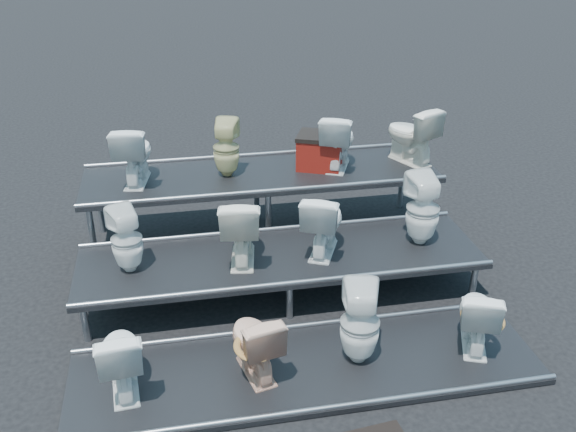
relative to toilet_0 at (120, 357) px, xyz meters
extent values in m
plane|color=black|center=(1.60, 1.30, -0.39)|extent=(80.00, 80.00, 0.00)
cube|color=black|center=(1.60, 0.00, -0.36)|extent=(4.20, 1.20, 0.06)
cube|color=black|center=(1.60, 1.30, -0.16)|extent=(4.20, 1.20, 0.46)
cube|color=black|center=(1.60, 2.60, 0.04)|extent=(4.20, 1.20, 0.86)
imported|color=white|center=(0.00, 0.00, 0.00)|extent=(0.43, 0.69, 0.67)
imported|color=#D8A185|center=(1.13, 0.00, -0.01)|extent=(0.50, 0.71, 0.66)
imported|color=white|center=(2.08, 0.00, 0.06)|extent=(0.43, 0.44, 0.79)
imported|color=white|center=(3.20, 0.00, -0.01)|extent=(0.57, 0.73, 0.66)
imported|color=white|center=(0.05, 1.30, 0.41)|extent=(0.41, 0.41, 0.69)
imported|color=white|center=(1.19, 1.30, 0.43)|extent=(0.51, 0.77, 0.73)
imported|color=white|center=(2.05, 1.30, 0.41)|extent=(0.64, 0.78, 0.70)
imported|color=white|center=(3.13, 1.30, 0.46)|extent=(0.39, 0.39, 0.79)
imported|color=white|center=(0.14, 2.60, 0.81)|extent=(0.50, 0.74, 0.70)
imported|color=beige|center=(1.19, 2.60, 0.81)|extent=(0.38, 0.39, 0.68)
imported|color=white|center=(2.54, 2.60, 0.81)|extent=(0.62, 0.77, 0.68)
imported|color=white|center=(3.46, 2.60, 0.82)|extent=(0.66, 0.80, 0.71)
cube|color=maroon|center=(2.32, 2.62, 0.65)|extent=(0.64, 0.58, 0.37)
camera|label=1|loc=(0.58, -4.43, 3.46)|focal=40.00mm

